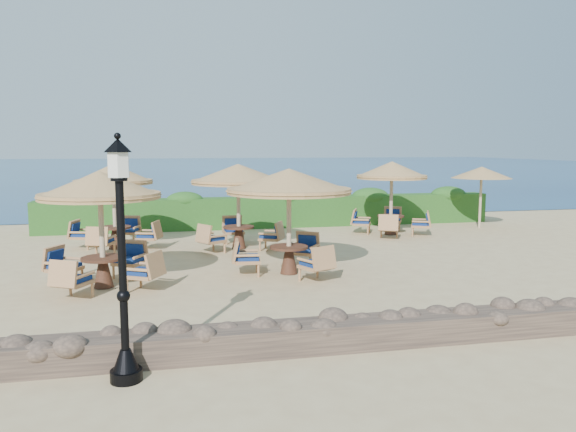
{
  "coord_description": "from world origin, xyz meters",
  "views": [
    {
      "loc": [
        -4.2,
        -14.48,
        3.22
      ],
      "look_at": [
        -0.95,
        0.4,
        1.3
      ],
      "focal_mm": 35.0,
      "sensor_mm": 36.0,
      "label": 1
    }
  ],
  "objects_px": {
    "cafe_set_3": "(238,187)",
    "cafe_set_4": "(391,187)",
    "cafe_set_0": "(101,209)",
    "cafe_set_1": "(289,196)",
    "cafe_set_2": "(114,195)",
    "lamp_post": "(122,270)",
    "extra_parasol": "(482,173)"
  },
  "relations": [
    {
      "from": "extra_parasol",
      "to": "cafe_set_3",
      "type": "xyz_separation_m",
      "value": [
        -9.8,
        -2.38,
        -0.23
      ]
    },
    {
      "from": "cafe_set_2",
      "to": "cafe_set_3",
      "type": "relative_size",
      "value": 0.98
    },
    {
      "from": "cafe_set_1",
      "to": "cafe_set_4",
      "type": "distance_m",
      "value": 7.27
    },
    {
      "from": "cafe_set_2",
      "to": "cafe_set_1",
      "type": "bearing_deg",
      "value": -44.62
    },
    {
      "from": "cafe_set_2",
      "to": "extra_parasol",
      "type": "bearing_deg",
      "value": 6.81
    },
    {
      "from": "cafe_set_4",
      "to": "cafe_set_1",
      "type": "bearing_deg",
      "value": -132.97
    },
    {
      "from": "lamp_post",
      "to": "cafe_set_4",
      "type": "height_order",
      "value": "lamp_post"
    },
    {
      "from": "extra_parasol",
      "to": "cafe_set_0",
      "type": "distance_m",
      "value": 14.97
    },
    {
      "from": "cafe_set_0",
      "to": "cafe_set_1",
      "type": "xyz_separation_m",
      "value": [
        4.43,
        0.47,
        0.18
      ]
    },
    {
      "from": "cafe_set_1",
      "to": "cafe_set_4",
      "type": "height_order",
      "value": "same"
    },
    {
      "from": "lamp_post",
      "to": "extra_parasol",
      "type": "height_order",
      "value": "lamp_post"
    },
    {
      "from": "cafe_set_2",
      "to": "cafe_set_3",
      "type": "distance_m",
      "value": 3.86
    },
    {
      "from": "cafe_set_3",
      "to": "cafe_set_4",
      "type": "distance_m",
      "value": 5.95
    },
    {
      "from": "lamp_post",
      "to": "cafe_set_2",
      "type": "bearing_deg",
      "value": 95.38
    },
    {
      "from": "cafe_set_2",
      "to": "cafe_set_0",
      "type": "bearing_deg",
      "value": -88.41
    },
    {
      "from": "cafe_set_3",
      "to": "cafe_set_4",
      "type": "height_order",
      "value": "same"
    },
    {
      "from": "extra_parasol",
      "to": "cafe_set_2",
      "type": "distance_m",
      "value": 13.68
    },
    {
      "from": "cafe_set_0",
      "to": "extra_parasol",
      "type": "bearing_deg",
      "value": 26.13
    },
    {
      "from": "cafe_set_1",
      "to": "cafe_set_2",
      "type": "xyz_separation_m",
      "value": [
        -4.56,
        4.5,
        -0.27
      ]
    },
    {
      "from": "cafe_set_0",
      "to": "cafe_set_1",
      "type": "relative_size",
      "value": 0.88
    },
    {
      "from": "extra_parasol",
      "to": "cafe_set_2",
      "type": "relative_size",
      "value": 0.83
    },
    {
      "from": "cafe_set_2",
      "to": "cafe_set_3",
      "type": "bearing_deg",
      "value": -11.27
    },
    {
      "from": "cafe_set_1",
      "to": "cafe_set_2",
      "type": "relative_size",
      "value": 1.09
    },
    {
      "from": "extra_parasol",
      "to": "cafe_set_2",
      "type": "bearing_deg",
      "value": -173.19
    },
    {
      "from": "cafe_set_1",
      "to": "extra_parasol",
      "type": "bearing_deg",
      "value": 34.2
    },
    {
      "from": "cafe_set_4",
      "to": "cafe_set_3",
      "type": "bearing_deg",
      "value": -164.72
    },
    {
      "from": "lamp_post",
      "to": "cafe_set_0",
      "type": "height_order",
      "value": "lamp_post"
    },
    {
      "from": "extra_parasol",
      "to": "cafe_set_2",
      "type": "xyz_separation_m",
      "value": [
        -13.58,
        -1.62,
        -0.46
      ]
    },
    {
      "from": "extra_parasol",
      "to": "cafe_set_1",
      "type": "relative_size",
      "value": 0.76
    },
    {
      "from": "cafe_set_3",
      "to": "cafe_set_4",
      "type": "xyz_separation_m",
      "value": [
        5.74,
        1.57,
        -0.19
      ]
    },
    {
      "from": "cafe_set_2",
      "to": "cafe_set_3",
      "type": "xyz_separation_m",
      "value": [
        3.78,
        -0.75,
        0.23
      ]
    },
    {
      "from": "extra_parasol",
      "to": "cafe_set_4",
      "type": "distance_m",
      "value": 4.16
    }
  ]
}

